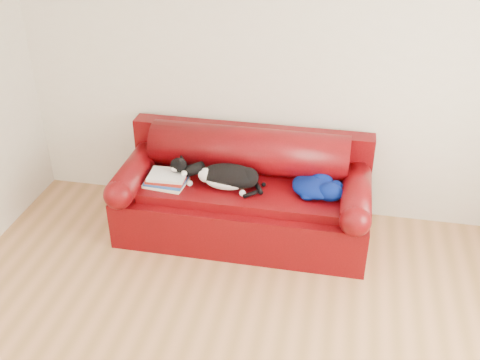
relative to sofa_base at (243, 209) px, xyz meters
The scene contains 6 objects.
room_shell 2.08m from the sofa_base, 78.23° to the right, with size 4.52×4.02×2.61m.
sofa_base is the anchor object (origin of this frame).
sofa_back 0.39m from the sofa_base, 90.00° to the left, with size 2.10×1.01×0.88m.
book_stack 0.71m from the sofa_base, 167.63° to the right, with size 0.36×0.29×0.10m.
cat 0.38m from the sofa_base, 143.62° to the right, with size 0.68×0.27×0.25m.
blanket 0.69m from the sofa_base, ahead, with size 0.44×0.39×0.14m.
Camera 1 is at (0.58, -2.45, 2.92)m, focal length 42.00 mm.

